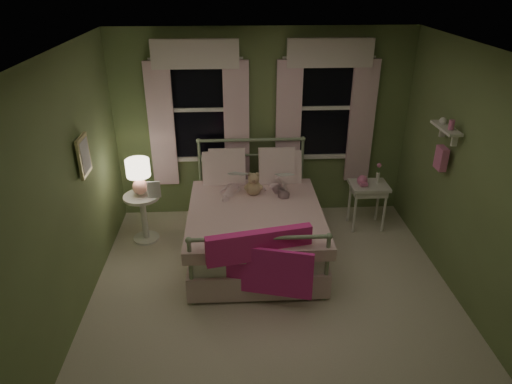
{
  "coord_description": "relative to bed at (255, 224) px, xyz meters",
  "views": [
    {
      "loc": [
        -0.4,
        -3.88,
        3.26
      ],
      "look_at": [
        -0.16,
        0.67,
        1.0
      ],
      "focal_mm": 32.0,
      "sensor_mm": 36.0,
      "label": 1
    }
  ],
  "objects": [
    {
      "name": "room_shell",
      "position": [
        0.16,
        -1.02,
        0.92
      ],
      "size": [
        4.2,
        4.2,
        4.2
      ],
      "color": "silver",
      "rests_on": "ground"
    },
    {
      "name": "bed",
      "position": [
        0.0,
        0.0,
        0.0
      ],
      "size": [
        1.58,
        2.04,
        1.18
      ],
      "color": "white",
      "rests_on": "ground"
    },
    {
      "name": "pink_throw",
      "position": [
        0.0,
        -1.03,
        0.23
      ],
      "size": [
        1.1,
        0.39,
        0.71
      ],
      "color": "#F32F94",
      "rests_on": "bed"
    },
    {
      "name": "child_left",
      "position": [
        -0.28,
        0.42,
        0.56
      ],
      "size": [
        0.31,
        0.24,
        0.74
      ],
      "primitive_type": "imported",
      "rotation": [
        0.0,
        0.0,
        2.87
      ],
      "color": "#F7D1DD",
      "rests_on": "bed"
    },
    {
      "name": "child_right",
      "position": [
        0.28,
        0.42,
        0.53
      ],
      "size": [
        0.39,
        0.34,
        0.69
      ],
      "primitive_type": "imported",
      "rotation": [
        0.0,
        0.0,
        3.42
      ],
      "color": "#F7D1DD",
      "rests_on": "bed"
    },
    {
      "name": "book_left",
      "position": [
        -0.28,
        0.17,
        0.58
      ],
      "size": [
        0.22,
        0.17,
        0.26
      ],
      "primitive_type": "imported",
      "rotation": [
        1.22,
        0.0,
        -0.31
      ],
      "color": "beige",
      "rests_on": "child_left"
    },
    {
      "name": "book_right",
      "position": [
        0.28,
        0.17,
        0.54
      ],
      "size": [
        0.21,
        0.13,
        0.26
      ],
      "primitive_type": "imported",
      "rotation": [
        1.22,
        0.0,
        0.09
      ],
      "color": "beige",
      "rests_on": "child_right"
    },
    {
      "name": "teddy_bear",
      "position": [
        0.0,
        0.26,
        0.41
      ],
      "size": [
        0.24,
        0.2,
        0.32
      ],
      "color": "tan",
      "rests_on": "bed"
    },
    {
      "name": "nightstand_left",
      "position": [
        -1.42,
        0.34,
        0.03
      ],
      "size": [
        0.46,
        0.46,
        0.65
      ],
      "color": "white",
      "rests_on": "ground"
    },
    {
      "name": "table_lamp",
      "position": [
        -1.42,
        0.34,
        0.57
      ],
      "size": [
        0.3,
        0.3,
        0.47
      ],
      "color": "#FFA896",
      "rests_on": "nightstand_left"
    },
    {
      "name": "book_nightstand",
      "position": [
        -1.32,
        0.26,
        0.27
      ],
      "size": [
        0.18,
        0.23,
        0.02
      ],
      "primitive_type": "imported",
      "rotation": [
        0.0,
        0.0,
        0.07
      ],
      "color": "beige",
      "rests_on": "nightstand_left"
    },
    {
      "name": "nightstand_right",
      "position": [
        1.56,
        0.51,
        0.17
      ],
      "size": [
        0.5,
        0.4,
        0.64
      ],
      "color": "white",
      "rests_on": "ground"
    },
    {
      "name": "pink_toy",
      "position": [
        1.46,
        0.51,
        0.32
      ],
      "size": [
        0.14,
        0.18,
        0.14
      ],
      "color": "pink",
      "rests_on": "nightstand_right"
    },
    {
      "name": "bud_vase",
      "position": [
        1.68,
        0.56,
        0.41
      ],
      "size": [
        0.06,
        0.06,
        0.28
      ],
      "color": "white",
      "rests_on": "nightstand_right"
    },
    {
      "name": "window_left",
      "position": [
        -0.69,
        1.01,
        1.24
      ],
      "size": [
        1.34,
        0.13,
        1.96
      ],
      "color": "black",
      "rests_on": "room_shell"
    },
    {
      "name": "window_right",
      "position": [
        1.01,
        1.01,
        1.24
      ],
      "size": [
        1.34,
        0.13,
        1.96
      ],
      "color": "black",
      "rests_on": "room_shell"
    },
    {
      "name": "wall_shelf",
      "position": [
        2.06,
        -0.32,
        1.14
      ],
      "size": [
        0.15,
        0.5,
        0.6
      ],
      "color": "white",
      "rests_on": "room_shell"
    },
    {
      "name": "framed_picture",
      "position": [
        -1.79,
        -0.42,
        1.12
      ],
      "size": [
        0.03,
        0.32,
        0.42
      ],
      "color": "beige",
      "rests_on": "room_shell"
    }
  ]
}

